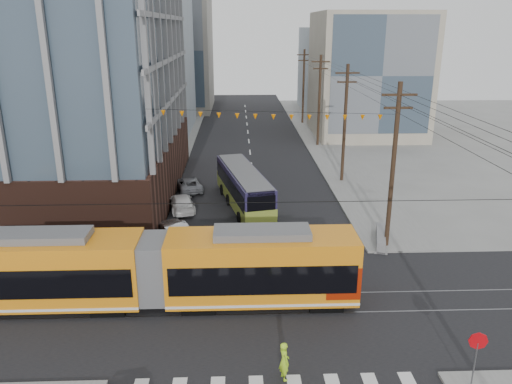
% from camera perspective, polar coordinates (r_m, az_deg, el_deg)
% --- Properties ---
extents(ground, '(160.00, 160.00, 0.00)m').
position_cam_1_polar(ground, '(24.16, 1.79, -17.57)').
color(ground, slate).
extents(bg_bldg_nw_near, '(18.00, 16.00, 18.00)m').
position_cam_1_polar(bg_bldg_nw_near, '(73.35, -14.82, 13.78)').
color(bg_bldg_nw_near, '#8C99A5').
rests_on(bg_bldg_nw_near, ground).
extents(bg_bldg_ne_near, '(14.00, 14.00, 16.00)m').
position_cam_1_polar(bg_bldg_ne_near, '(69.99, 12.62, 12.92)').
color(bg_bldg_ne_near, gray).
rests_on(bg_bldg_ne_near, ground).
extents(bg_bldg_nw_far, '(16.00, 18.00, 20.00)m').
position_cam_1_polar(bg_bldg_nw_far, '(92.44, -10.33, 15.55)').
color(bg_bldg_nw_far, gray).
rests_on(bg_bldg_nw_far, ground).
extents(bg_bldg_ne_far, '(16.00, 16.00, 14.00)m').
position_cam_1_polar(bg_bldg_ne_far, '(89.92, 10.65, 13.54)').
color(bg_bldg_ne_far, '#8C99A5').
rests_on(bg_bldg_ne_far, ground).
extents(utility_pole_far, '(0.30, 0.30, 11.00)m').
position_cam_1_polar(utility_pole_far, '(76.64, 5.44, 11.84)').
color(utility_pole_far, black).
rests_on(utility_pole_far, ground).
extents(streetcar, '(21.29, 3.01, 4.10)m').
position_cam_1_polar(streetcar, '(27.02, -11.53, -8.68)').
color(streetcar, orange).
rests_on(streetcar, ground).
extents(city_bus, '(4.76, 11.49, 3.18)m').
position_cam_1_polar(city_bus, '(40.97, -1.42, 0.51)').
color(city_bus, '#251F45').
rests_on(city_bus, ground).
extents(parked_car_silver, '(3.25, 4.85, 1.51)m').
position_cam_1_polar(parked_car_silver, '(34.84, -9.38, -4.52)').
color(parked_car_silver, '#BCBCBC').
rests_on(parked_car_silver, ground).
extents(parked_car_white, '(2.83, 4.80, 1.31)m').
position_cam_1_polar(parked_car_white, '(40.71, -8.52, -1.21)').
color(parked_car_white, silver).
rests_on(parked_car_white, ground).
extents(parked_car_grey, '(3.14, 4.76, 1.22)m').
position_cam_1_polar(parked_car_grey, '(45.49, -7.70, 0.88)').
color(parked_car_grey, slate).
rests_on(parked_car_grey, ground).
extents(pedestrian, '(0.60, 0.74, 1.76)m').
position_cam_1_polar(pedestrian, '(22.06, 3.25, -18.72)').
color(pedestrian, '#A6DE21').
rests_on(pedestrian, ground).
extents(stop_sign, '(0.87, 0.87, 2.54)m').
position_cam_1_polar(stop_sign, '(23.01, 23.70, -17.51)').
color(stop_sign, '#B9050B').
rests_on(stop_sign, ground).
extents(jersey_barrier, '(1.79, 3.87, 0.76)m').
position_cam_1_polar(jersey_barrier, '(35.43, 14.07, -5.11)').
color(jersey_barrier, gray).
rests_on(jersey_barrier, ground).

